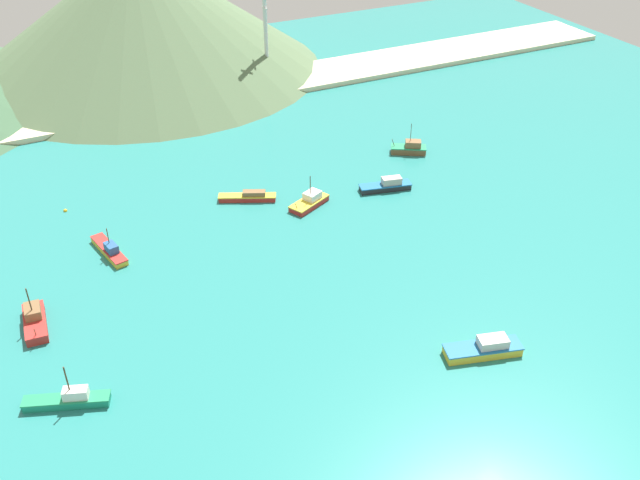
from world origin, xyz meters
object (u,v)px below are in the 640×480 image
(fishing_boat_2, at_px, (310,201))
(fishing_boat_7, at_px, (249,197))
(fishing_boat_6, at_px, (485,348))
(fishing_boat_1, at_px, (387,185))
(fishing_boat_5, at_px, (110,250))
(radio_tower, at_px, (265,22))
(fishing_boat_3, at_px, (69,400))
(fishing_boat_10, at_px, (409,148))
(buoy_0, at_px, (65,211))
(fishing_boat_0, at_px, (35,320))

(fishing_boat_2, height_order, fishing_boat_7, fishing_boat_2)
(fishing_boat_6, bearing_deg, fishing_boat_1, 76.08)
(fishing_boat_1, bearing_deg, fishing_boat_2, 176.05)
(fishing_boat_5, height_order, fishing_boat_7, fishing_boat_5)
(fishing_boat_1, height_order, fishing_boat_7, fishing_boat_1)
(radio_tower, bearing_deg, fishing_boat_5, -131.83)
(radio_tower, bearing_deg, fishing_boat_3, -125.51)
(fishing_boat_6, height_order, fishing_boat_10, fishing_boat_10)
(fishing_boat_2, xyz_separation_m, buoy_0, (-40.84, 17.57, -0.76))
(fishing_boat_3, bearing_deg, fishing_boat_6, -16.15)
(fishing_boat_0, relative_size, buoy_0, 12.97)
(fishing_boat_0, distance_m, fishing_boat_1, 66.83)
(fishing_boat_5, bearing_deg, fishing_boat_0, -134.55)
(fishing_boat_2, bearing_deg, fishing_boat_3, -147.11)
(buoy_0, bearing_deg, fishing_boat_1, -18.27)
(fishing_boat_2, bearing_deg, fishing_boat_7, 144.59)
(fishing_boat_6, bearing_deg, fishing_boat_7, 104.61)
(fishing_boat_3, height_order, fishing_boat_7, fishing_boat_3)
(fishing_boat_3, xyz_separation_m, fishing_boat_10, (76.14, 41.53, 0.18))
(fishing_boat_0, height_order, fishing_boat_2, fishing_boat_0)
(fishing_boat_10, bearing_deg, fishing_boat_6, -112.44)
(fishing_boat_2, xyz_separation_m, fishing_boat_10, (27.87, 10.32, 0.19))
(fishing_boat_7, xyz_separation_m, radio_tower, (25.45, 52.17, 15.18))
(fishing_boat_0, height_order, buoy_0, fishing_boat_0)
(fishing_boat_1, distance_m, fishing_boat_6, 46.76)
(fishing_boat_1, relative_size, fishing_boat_5, 0.96)
(fishing_boat_2, distance_m, radio_tower, 62.84)
(fishing_boat_7, height_order, buoy_0, fishing_boat_7)
(fishing_boat_6, distance_m, fishing_boat_7, 54.96)
(fishing_boat_1, xyz_separation_m, fishing_boat_3, (-63.94, -30.13, -0.00))
(fishing_boat_1, relative_size, fishing_boat_6, 0.92)
(fishing_boat_2, height_order, fishing_boat_6, fishing_boat_2)
(fishing_boat_3, height_order, fishing_boat_6, fishing_boat_3)
(fishing_boat_5, bearing_deg, fishing_boat_1, -1.48)
(fishing_boat_10, bearing_deg, fishing_boat_1, -136.94)
(fishing_boat_2, bearing_deg, fishing_boat_1, -3.95)
(fishing_boat_10, bearing_deg, radio_tower, 103.72)
(fishing_boat_1, xyz_separation_m, fishing_boat_5, (-52.12, 1.35, -0.10))
(fishing_boat_5, relative_size, fishing_boat_6, 0.95)
(fishing_boat_7, bearing_deg, fishing_boat_1, -17.24)
(fishing_boat_7, distance_m, buoy_0, 33.22)
(fishing_boat_0, relative_size, radio_tower, 0.28)
(fishing_boat_0, xyz_separation_m, fishing_boat_1, (65.66, 12.41, -0.15))
(fishing_boat_2, distance_m, fishing_boat_5, 36.45)
(buoy_0, bearing_deg, fishing_boat_5, -75.77)
(fishing_boat_0, height_order, radio_tower, radio_tower)
(buoy_0, distance_m, radio_tower, 72.02)
(fishing_boat_6, bearing_deg, fishing_boat_3, 163.85)
(fishing_boat_5, bearing_deg, fishing_boat_2, -0.42)
(fishing_boat_10, bearing_deg, fishing_boat_7, -174.48)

